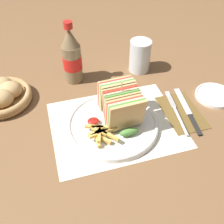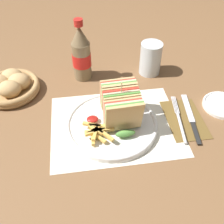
{
  "view_description": "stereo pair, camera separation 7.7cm",
  "coord_description": "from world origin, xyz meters",
  "px_view_note": "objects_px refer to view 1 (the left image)",
  "views": [
    {
      "loc": [
        -0.15,
        -0.53,
        0.57
      ],
      "look_at": [
        0.0,
        0.0,
        0.04
      ],
      "focal_mm": 42.0,
      "sensor_mm": 36.0,
      "label": 1
    },
    {
      "loc": [
        -0.08,
        -0.55,
        0.57
      ],
      "look_at": [
        0.0,
        0.0,
        0.04
      ],
      "focal_mm": 42.0,
      "sensor_mm": 36.0,
      "label": 2
    }
  ],
  "objects_px": {
    "club_sandwich": "(121,105)",
    "bread_basket": "(1,95)",
    "fork": "(178,116)",
    "coke_bottle_near": "(72,57)",
    "glass_near": "(140,56)",
    "side_saucer": "(214,95)",
    "plate_main": "(114,124)",
    "knife": "(188,110)"
  },
  "relations": [
    {
      "from": "knife",
      "to": "side_saucer",
      "type": "xyz_separation_m",
      "value": [
        0.12,
        0.04,
        0.0
      ]
    },
    {
      "from": "knife",
      "to": "coke_bottle_near",
      "type": "xyz_separation_m",
      "value": [
        -0.31,
        0.27,
        0.09
      ]
    },
    {
      "from": "plate_main",
      "to": "glass_near",
      "type": "relative_size",
      "value": 2.3
    },
    {
      "from": "club_sandwich",
      "to": "coke_bottle_near",
      "type": "distance_m",
      "value": 0.27
    },
    {
      "from": "fork",
      "to": "bread_basket",
      "type": "xyz_separation_m",
      "value": [
        -0.52,
        0.23,
        0.02
      ]
    },
    {
      "from": "side_saucer",
      "to": "glass_near",
      "type": "bearing_deg",
      "value": 130.21
    },
    {
      "from": "club_sandwich",
      "to": "glass_near",
      "type": "bearing_deg",
      "value": 58.29
    },
    {
      "from": "plate_main",
      "to": "bread_basket",
      "type": "bearing_deg",
      "value": 146.69
    },
    {
      "from": "club_sandwich",
      "to": "glass_near",
      "type": "distance_m",
      "value": 0.29
    },
    {
      "from": "fork",
      "to": "coke_bottle_near",
      "type": "distance_m",
      "value": 0.4
    },
    {
      "from": "side_saucer",
      "to": "bread_basket",
      "type": "bearing_deg",
      "value": 165.59
    },
    {
      "from": "club_sandwich",
      "to": "coke_bottle_near",
      "type": "relative_size",
      "value": 0.76
    },
    {
      "from": "side_saucer",
      "to": "fork",
      "type": "bearing_deg",
      "value": -160.57
    },
    {
      "from": "coke_bottle_near",
      "to": "glass_near",
      "type": "relative_size",
      "value": 1.86
    },
    {
      "from": "knife",
      "to": "bread_basket",
      "type": "xyz_separation_m",
      "value": [
        -0.56,
        0.22,
        0.02
      ]
    },
    {
      "from": "glass_near",
      "to": "knife",
      "type": "bearing_deg",
      "value": -75.89
    },
    {
      "from": "glass_near",
      "to": "bread_basket",
      "type": "xyz_separation_m",
      "value": [
        -0.49,
        -0.05,
        -0.03
      ]
    },
    {
      "from": "club_sandwich",
      "to": "glass_near",
      "type": "relative_size",
      "value": 1.41
    },
    {
      "from": "knife",
      "to": "bread_basket",
      "type": "relative_size",
      "value": 1.1
    },
    {
      "from": "coke_bottle_near",
      "to": "glass_near",
      "type": "bearing_deg",
      "value": -1.41
    },
    {
      "from": "plate_main",
      "to": "club_sandwich",
      "type": "height_order",
      "value": "club_sandwich"
    },
    {
      "from": "fork",
      "to": "coke_bottle_near",
      "type": "height_order",
      "value": "coke_bottle_near"
    },
    {
      "from": "fork",
      "to": "knife",
      "type": "distance_m",
      "value": 0.04
    },
    {
      "from": "plate_main",
      "to": "fork",
      "type": "height_order",
      "value": "plate_main"
    },
    {
      "from": "club_sandwich",
      "to": "fork",
      "type": "relative_size",
      "value": 0.83
    },
    {
      "from": "fork",
      "to": "glass_near",
      "type": "height_order",
      "value": "glass_near"
    },
    {
      "from": "plate_main",
      "to": "fork",
      "type": "distance_m",
      "value": 0.2
    },
    {
      "from": "fork",
      "to": "glass_near",
      "type": "relative_size",
      "value": 1.69
    },
    {
      "from": "club_sandwich",
      "to": "knife",
      "type": "height_order",
      "value": "club_sandwich"
    },
    {
      "from": "bread_basket",
      "to": "side_saucer",
      "type": "bearing_deg",
      "value": -14.41
    },
    {
      "from": "plate_main",
      "to": "side_saucer",
      "type": "height_order",
      "value": "plate_main"
    },
    {
      "from": "knife",
      "to": "bread_basket",
      "type": "distance_m",
      "value": 0.6
    },
    {
      "from": "bread_basket",
      "to": "coke_bottle_near",
      "type": "bearing_deg",
      "value": 11.96
    },
    {
      "from": "fork",
      "to": "coke_bottle_near",
      "type": "bearing_deg",
      "value": 141.34
    },
    {
      "from": "knife",
      "to": "glass_near",
      "type": "bearing_deg",
      "value": 111.84
    },
    {
      "from": "plate_main",
      "to": "club_sandwich",
      "type": "distance_m",
      "value": 0.06
    },
    {
      "from": "club_sandwich",
      "to": "bread_basket",
      "type": "height_order",
      "value": "club_sandwich"
    },
    {
      "from": "fork",
      "to": "side_saucer",
      "type": "height_order",
      "value": "same"
    },
    {
      "from": "coke_bottle_near",
      "to": "club_sandwich",
      "type": "bearing_deg",
      "value": -69.04
    },
    {
      "from": "knife",
      "to": "fork",
      "type": "bearing_deg",
      "value": -150.18
    },
    {
      "from": "glass_near",
      "to": "side_saucer",
      "type": "distance_m",
      "value": 0.29
    },
    {
      "from": "coke_bottle_near",
      "to": "glass_near",
      "type": "distance_m",
      "value": 0.25
    }
  ]
}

